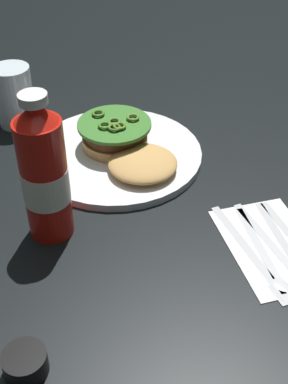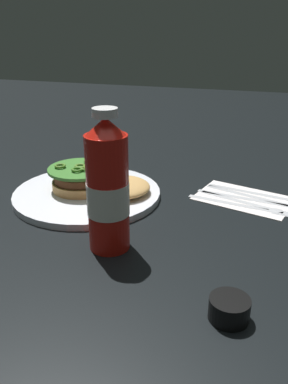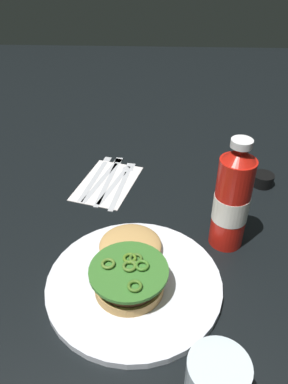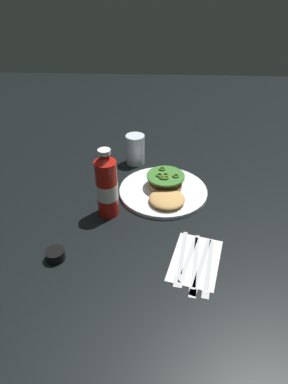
{
  "view_description": "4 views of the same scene",
  "coord_description": "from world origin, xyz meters",
  "px_view_note": "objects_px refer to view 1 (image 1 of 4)",
  "views": [
    {
      "loc": [
        0.59,
        -0.31,
        0.51
      ],
      "look_at": [
        0.11,
        -0.03,
        0.06
      ],
      "focal_mm": 47.64,
      "sensor_mm": 36.0,
      "label": 1
    },
    {
      "loc": [
        0.27,
        -0.66,
        0.33
      ],
      "look_at": [
        0.07,
        -0.04,
        0.05
      ],
      "focal_mm": 37.67,
      "sensor_mm": 36.0,
      "label": 2
    },
    {
      "loc": [
        -0.49,
        -0.01,
        0.5
      ],
      "look_at": [
        0.1,
        0.01,
        0.08
      ],
      "focal_mm": 34.41,
      "sensor_mm": 36.0,
      "label": 3
    },
    {
      "loc": [
        0.85,
        -0.0,
        0.65
      ],
      "look_at": [
        0.05,
        -0.04,
        0.08
      ],
      "focal_mm": 30.75,
      "sensor_mm": 36.0,
      "label": 4
    }
  ],
  "objects_px": {
    "water_glass": "(14,96)",
    "condiment_cup": "(25,363)",
    "napkin": "(272,245)",
    "burger_sandwich": "(125,145)",
    "fork_utensil": "(256,258)",
    "dinner_plate": "(117,154)",
    "spoon_utensil": "(268,260)",
    "ketchup_bottle": "(44,175)",
    "butter_knife": "(283,256)"
  },
  "relations": [
    {
      "from": "dinner_plate",
      "to": "water_glass",
      "type": "height_order",
      "value": "water_glass"
    },
    {
      "from": "dinner_plate",
      "to": "burger_sandwich",
      "type": "bearing_deg",
      "value": 27.47
    },
    {
      "from": "water_glass",
      "to": "condiment_cup",
      "type": "relative_size",
      "value": 2.29
    },
    {
      "from": "dinner_plate",
      "to": "fork_utensil",
      "type": "xyz_separation_m",
      "value": [
        0.32,
        0.05,
        -0.0
      ]
    },
    {
      "from": "water_glass",
      "to": "fork_utensil",
      "type": "distance_m",
      "value": 0.54
    },
    {
      "from": "dinner_plate",
      "to": "spoon_utensil",
      "type": "distance_m",
      "value": 0.33
    },
    {
      "from": "water_glass",
      "to": "butter_knife",
      "type": "distance_m",
      "value": 0.57
    },
    {
      "from": "napkin",
      "to": "burger_sandwich",
      "type": "bearing_deg",
      "value": -165.27
    },
    {
      "from": "burger_sandwich",
      "to": "spoon_utensil",
      "type": "relative_size",
      "value": 1.25
    },
    {
      "from": "spoon_utensil",
      "to": "butter_knife",
      "type": "bearing_deg",
      "value": 77.74
    },
    {
      "from": "dinner_plate",
      "to": "fork_utensil",
      "type": "height_order",
      "value": "dinner_plate"
    },
    {
      "from": "burger_sandwich",
      "to": "ketchup_bottle",
      "type": "xyz_separation_m",
      "value": [
        0.1,
        -0.18,
        0.07
      ]
    },
    {
      "from": "ketchup_bottle",
      "to": "water_glass",
      "type": "distance_m",
      "value": 0.33
    },
    {
      "from": "water_glass",
      "to": "napkin",
      "type": "distance_m",
      "value": 0.55
    },
    {
      "from": "ketchup_bottle",
      "to": "butter_knife",
      "type": "distance_m",
      "value": 0.34
    },
    {
      "from": "fork_utensil",
      "to": "spoon_utensil",
      "type": "height_order",
      "value": "same"
    },
    {
      "from": "napkin",
      "to": "spoon_utensil",
      "type": "height_order",
      "value": "spoon_utensil"
    },
    {
      "from": "condiment_cup",
      "to": "napkin",
      "type": "distance_m",
      "value": 0.37
    },
    {
      "from": "dinner_plate",
      "to": "napkin",
      "type": "relative_size",
      "value": 1.62
    },
    {
      "from": "water_glass",
      "to": "spoon_utensil",
      "type": "bearing_deg",
      "value": 17.45
    },
    {
      "from": "burger_sandwich",
      "to": "water_glass",
      "type": "xyz_separation_m",
      "value": [
        -0.22,
        -0.12,
        0.02
      ]
    },
    {
      "from": "condiment_cup",
      "to": "spoon_utensil",
      "type": "distance_m",
      "value": 0.34
    },
    {
      "from": "water_glass",
      "to": "condiment_cup",
      "type": "height_order",
      "value": "water_glass"
    },
    {
      "from": "ketchup_bottle",
      "to": "spoon_utensil",
      "type": "height_order",
      "value": "ketchup_bottle"
    },
    {
      "from": "dinner_plate",
      "to": "water_glass",
      "type": "distance_m",
      "value": 0.23
    },
    {
      "from": "condiment_cup",
      "to": "dinner_plate",
      "type": "bearing_deg",
      "value": 138.28
    },
    {
      "from": "water_glass",
      "to": "condiment_cup",
      "type": "bearing_deg",
      "value": -18.73
    },
    {
      "from": "fork_utensil",
      "to": "condiment_cup",
      "type": "bearing_deg",
      "value": -89.7
    },
    {
      "from": "ketchup_bottle",
      "to": "fork_utensil",
      "type": "height_order",
      "value": "ketchup_bottle"
    },
    {
      "from": "ketchup_bottle",
      "to": "water_glass",
      "type": "xyz_separation_m",
      "value": [
        -0.32,
        0.06,
        -0.04
      ]
    },
    {
      "from": "water_glass",
      "to": "fork_utensil",
      "type": "bearing_deg",
      "value": 16.65
    },
    {
      "from": "condiment_cup",
      "to": "butter_knife",
      "type": "xyz_separation_m",
      "value": [
        0.02,
        0.36,
        -0.01
      ]
    },
    {
      "from": "water_glass",
      "to": "condiment_cup",
      "type": "xyz_separation_m",
      "value": [
        0.52,
        -0.18,
        -0.04
      ]
    },
    {
      "from": "burger_sandwich",
      "to": "napkin",
      "type": "bearing_deg",
      "value": 14.73
    },
    {
      "from": "water_glass",
      "to": "spoon_utensil",
      "type": "xyz_separation_m",
      "value": [
        0.53,
        0.17,
        -0.05
      ]
    },
    {
      "from": "water_glass",
      "to": "spoon_utensil",
      "type": "height_order",
      "value": "water_glass"
    },
    {
      "from": "water_glass",
      "to": "butter_knife",
      "type": "xyz_separation_m",
      "value": [
        0.53,
        0.19,
        -0.05
      ]
    },
    {
      "from": "ketchup_bottle",
      "to": "dinner_plate",
      "type": "bearing_deg",
      "value": 124.77
    },
    {
      "from": "spoon_utensil",
      "to": "napkin",
      "type": "bearing_deg",
      "value": 129.77
    },
    {
      "from": "ketchup_bottle",
      "to": "napkin",
      "type": "xyz_separation_m",
      "value": [
        0.19,
        0.25,
        -0.1
      ]
    },
    {
      "from": "dinner_plate",
      "to": "butter_knife",
      "type": "bearing_deg",
      "value": 13.63
    },
    {
      "from": "dinner_plate",
      "to": "butter_knife",
      "type": "distance_m",
      "value": 0.34
    },
    {
      "from": "napkin",
      "to": "spoon_utensil",
      "type": "relative_size",
      "value": 1.08
    },
    {
      "from": "fork_utensil",
      "to": "butter_knife",
      "type": "distance_m",
      "value": 0.04
    },
    {
      "from": "water_glass",
      "to": "butter_knife",
      "type": "height_order",
      "value": "water_glass"
    },
    {
      "from": "napkin",
      "to": "ketchup_bottle",
      "type": "bearing_deg",
      "value": -126.58
    },
    {
      "from": "dinner_plate",
      "to": "condiment_cup",
      "type": "bearing_deg",
      "value": -41.72
    },
    {
      "from": "spoon_utensil",
      "to": "butter_knife",
      "type": "relative_size",
      "value": 0.78
    },
    {
      "from": "dinner_plate",
      "to": "fork_utensil",
      "type": "relative_size",
      "value": 1.47
    },
    {
      "from": "dinner_plate",
      "to": "burger_sandwich",
      "type": "height_order",
      "value": "burger_sandwich"
    }
  ]
}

